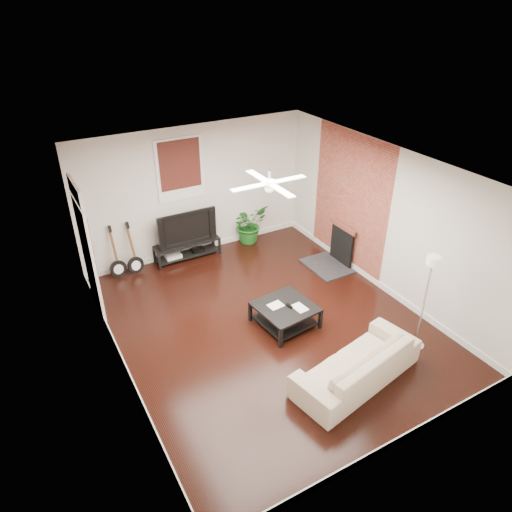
{
  "coord_description": "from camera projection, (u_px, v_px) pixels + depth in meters",
  "views": [
    {
      "loc": [
        -3.37,
        -5.59,
        5.12
      ],
      "look_at": [
        0.0,
        0.4,
        1.15
      ],
      "focal_mm": 32.78,
      "sensor_mm": 36.0,
      "label": 1
    }
  ],
  "objects": [
    {
      "name": "room",
      "position": [
        268.0,
        253.0,
        7.51
      ],
      "size": [
        5.01,
        6.01,
        2.81
      ],
      "color": "black",
      "rests_on": "ground"
    },
    {
      "name": "brick_accent",
      "position": [
        350.0,
        202.0,
        9.33
      ],
      "size": [
        0.02,
        2.2,
        2.8
      ],
      "primitive_type": "cube",
      "color": "#9C3E32",
      "rests_on": "floor"
    },
    {
      "name": "fireplace",
      "position": [
        334.0,
        246.0,
        9.67
      ],
      "size": [
        0.8,
        1.1,
        0.92
      ],
      "primitive_type": "cube",
      "color": "black",
      "rests_on": "floor"
    },
    {
      "name": "window_back",
      "position": [
        180.0,
        169.0,
        9.35
      ],
      "size": [
        1.0,
        0.06,
        1.3
      ],
      "primitive_type": "cube",
      "color": "#370F0F",
      "rests_on": "wall_back"
    },
    {
      "name": "door_left",
      "position": [
        88.0,
        248.0,
        7.98
      ],
      "size": [
        0.08,
        1.0,
        2.5
      ],
      "primitive_type": "cube",
      "color": "white",
      "rests_on": "wall_left"
    },
    {
      "name": "tv_stand",
      "position": [
        188.0,
        250.0,
        10.06
      ],
      "size": [
        1.42,
        0.38,
        0.4
      ],
      "primitive_type": "cube",
      "color": "black",
      "rests_on": "floor"
    },
    {
      "name": "tv",
      "position": [
        185.0,
        226.0,
        9.79
      ],
      "size": [
        1.27,
        0.17,
        0.73
      ],
      "primitive_type": "imported",
      "color": "black",
      "rests_on": "tv_stand"
    },
    {
      "name": "coffee_table",
      "position": [
        285.0,
        315.0,
        8.08
      ],
      "size": [
        1.01,
        1.01,
        0.39
      ],
      "primitive_type": "cube",
      "rotation": [
        0.0,
        0.0,
        0.1
      ],
      "color": "black",
      "rests_on": "floor"
    },
    {
      "name": "sofa",
      "position": [
        357.0,
        363.0,
        6.88
      ],
      "size": [
        2.21,
        1.2,
        0.61
      ],
      "primitive_type": "imported",
      "rotation": [
        0.0,
        0.0,
        3.33
      ],
      "color": "#C7AB95",
      "rests_on": "floor"
    },
    {
      "name": "floor_lamp",
      "position": [
        424.0,
        303.0,
        7.26
      ],
      "size": [
        0.33,
        0.33,
        1.71
      ],
      "primitive_type": null,
      "rotation": [
        0.0,
        0.0,
        0.19
      ],
      "color": "silver",
      "rests_on": "floor"
    },
    {
      "name": "potted_plant",
      "position": [
        249.0,
        224.0,
        10.62
      ],
      "size": [
        0.94,
        0.85,
        0.9
      ],
      "primitive_type": "imported",
      "rotation": [
        0.0,
        0.0,
        0.21
      ],
      "color": "#1B611D",
      "rests_on": "floor"
    },
    {
      "name": "guitar_left",
      "position": [
        116.0,
        253.0,
        9.22
      ],
      "size": [
        0.37,
        0.28,
        1.11
      ],
      "primitive_type": null,
      "rotation": [
        0.0,
        0.0,
        0.11
      ],
      "color": "black",
      "rests_on": "floor"
    },
    {
      "name": "guitar_right",
      "position": [
        133.0,
        250.0,
        9.35
      ],
      "size": [
        0.39,
        0.31,
        1.11
      ],
      "primitive_type": null,
      "rotation": [
        0.0,
        0.0,
        0.22
      ],
      "color": "black",
      "rests_on": "floor"
    },
    {
      "name": "ceiling_fan",
      "position": [
        269.0,
        183.0,
        6.91
      ],
      "size": [
        1.24,
        1.24,
        0.32
      ],
      "primitive_type": null,
      "color": "white",
      "rests_on": "ceiling"
    }
  ]
}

